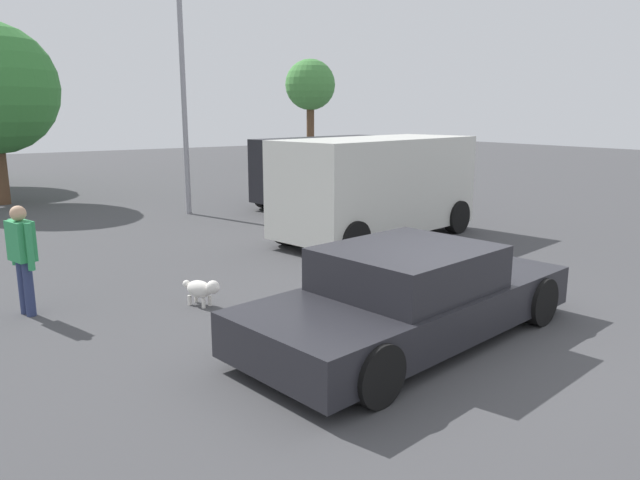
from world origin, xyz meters
name	(u,v)px	position (x,y,z in m)	size (l,w,h in m)	color
ground_plane	(432,344)	(0.00, 0.00, 0.00)	(80.00, 80.00, 0.00)	#424244
sedan_foreground	(411,296)	(-0.11, 0.28, 0.55)	(4.87, 2.50, 1.19)	#232328
dog	(202,289)	(-1.72, 2.94, 0.26)	(0.40, 0.64, 0.42)	white
van_white	(377,185)	(3.41, 5.13, 1.20)	(5.12, 2.90, 2.22)	silver
suv_dark	(331,169)	(5.43, 9.67, 1.10)	(5.11, 2.96, 2.02)	black
pedestrian	(22,251)	(-3.87, 3.97, 0.91)	(0.34, 0.55, 1.54)	navy
light_post_near	(181,41)	(1.25, 10.63, 4.60)	(0.44, 0.44, 6.83)	gray
tree_back_right	(310,86)	(13.10, 22.30, 4.12)	(2.66, 2.66, 5.52)	brown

